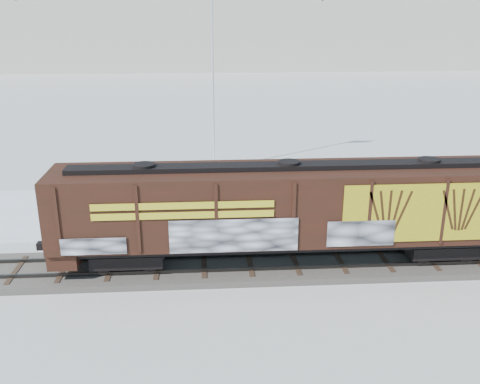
{
  "coord_description": "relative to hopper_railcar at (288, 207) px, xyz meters",
  "views": [
    {
      "loc": [
        -1.84,
        -21.05,
        10.87
      ],
      "look_at": [
        -0.23,
        3.0,
        2.55
      ],
      "focal_mm": 40.0,
      "sensor_mm": 36.0,
      "label": 1
    }
  ],
  "objects": [
    {
      "name": "car_silver",
      "position": [
        -8.34,
        7.1,
        -2.13
      ],
      "size": [
        4.36,
        2.18,
        1.42
      ],
      "primitive_type": "imported",
      "rotation": [
        0.0,
        0.0,
        1.45
      ],
      "color": "silver",
      "rests_on": "parking_strip"
    },
    {
      "name": "hopper_railcar",
      "position": [
        0.0,
        0.0,
        0.0
      ],
      "size": [
        19.8,
        3.06,
        4.34
      ],
      "color": "black",
      "rests_on": "rail_track"
    },
    {
      "name": "ground",
      "position": [
        -1.6,
        0.01,
        -2.87
      ],
      "size": [
        500.0,
        500.0,
        0.0
      ],
      "primitive_type": "plane",
      "color": "white",
      "rests_on": "ground"
    },
    {
      "name": "car_dark",
      "position": [
        1.52,
        6.83,
        -2.18
      ],
      "size": [
        4.84,
        3.01,
        1.31
      ],
      "primitive_type": "imported",
      "rotation": [
        0.0,
        0.0,
        1.29
      ],
      "color": "#202228",
      "rests_on": "parking_strip"
    },
    {
      "name": "flagpole",
      "position": [
        -2.72,
        15.47,
        1.9
      ],
      "size": [
        2.3,
        0.9,
        12.67
      ],
      "color": "silver",
      "rests_on": "ground"
    },
    {
      "name": "parking_strip",
      "position": [
        -1.6,
        7.51,
        -2.85
      ],
      "size": [
        40.0,
        8.0,
        0.03
      ],
      "primitive_type": "cube",
      "color": "white",
      "rests_on": "ground"
    },
    {
      "name": "car_white",
      "position": [
        -2.54,
        8.47,
        -2.0
      ],
      "size": [
        5.21,
        2.19,
        1.67
      ],
      "primitive_type": "imported",
      "rotation": [
        0.0,
        0.0,
        1.65
      ],
      "color": "silver",
      "rests_on": "parking_strip"
    },
    {
      "name": "rail_track",
      "position": [
        -1.6,
        0.01,
        -2.72
      ],
      "size": [
        50.0,
        3.4,
        0.43
      ],
      "color": "#59544C",
      "rests_on": "ground"
    }
  ]
}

